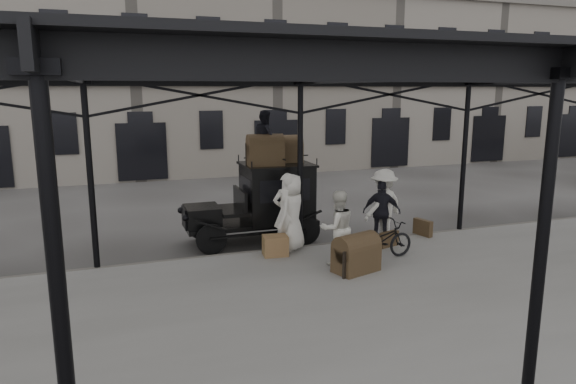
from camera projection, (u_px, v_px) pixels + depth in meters
name	position (u px, v px, depth m)	size (l,w,h in m)	color
ground	(330.00, 277.00, 11.63)	(120.00, 120.00, 0.00)	#383533
platform	(373.00, 309.00, 9.77)	(28.00, 8.00, 0.15)	slate
canopy	(374.00, 66.00, 9.13)	(22.50, 9.00, 4.74)	black
building_frontage	(194.00, 34.00, 26.93)	(64.00, 8.00, 14.00)	slate
taxi	(266.00, 199.00, 14.21)	(3.65, 1.55, 2.18)	black
porter_left	(287.00, 212.00, 12.94)	(0.73, 0.48, 1.99)	beige
porter_midleft	(337.00, 228.00, 11.89)	(0.86, 0.67, 1.76)	beige
porter_centre	(292.00, 212.00, 12.98)	(0.96, 0.62, 1.95)	beige
porter_official	(382.00, 212.00, 13.63)	(0.99, 0.41, 1.68)	black
porter_right	(383.00, 205.00, 13.83)	(1.26, 0.72, 1.95)	beige
bicycle	(380.00, 241.00, 12.30)	(0.62, 1.78, 0.94)	black
porter_roof	(265.00, 137.00, 13.77)	(0.71, 0.56, 1.47)	black
steamer_trunk_roof_near	(265.00, 152.00, 13.69)	(0.95, 0.58, 0.70)	#41331E
steamer_trunk_roof_far	(286.00, 151.00, 14.36)	(0.86, 0.52, 0.63)	#41331E
steamer_trunk_platform	(356.00, 256.00, 11.51)	(1.00, 0.61, 0.73)	#41331E
wicker_hamper	(275.00, 246.00, 12.65)	(0.60, 0.45, 0.50)	#8B6140
suitcase_upright	(423.00, 228.00, 14.38)	(0.15, 0.60, 0.45)	#41331E
suitcase_flat	(389.00, 239.00, 13.36)	(0.60, 0.15, 0.40)	#41331E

